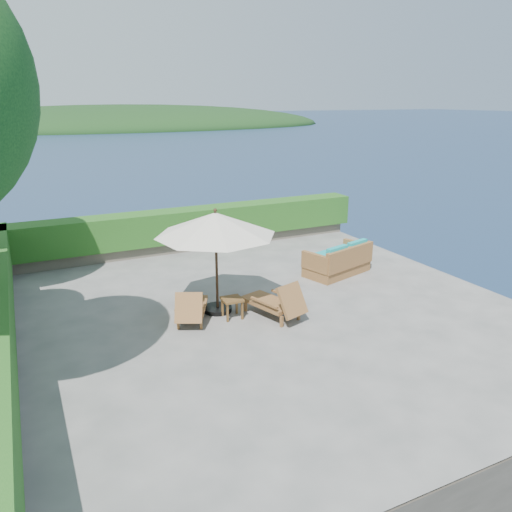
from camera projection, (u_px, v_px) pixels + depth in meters
name	position (u px, v px, depth m)	size (l,w,h in m)	color
ground	(259.00, 311.00, 11.71)	(12.00, 12.00, 0.00)	gray
foundation	(259.00, 370.00, 12.17)	(12.00, 12.00, 3.00)	#524B41
ocean	(259.00, 420.00, 12.61)	(600.00, 600.00, 0.00)	#162A46
offshore_island	(122.00, 127.00, 143.15)	(126.00, 57.60, 12.60)	black
planter_wall_far	(185.00, 244.00, 16.46)	(12.00, 0.60, 0.36)	#696054
hedge_far	(184.00, 225.00, 16.26)	(12.40, 0.90, 1.00)	#194B15
patio_umbrella	(216.00, 225.00, 11.11)	(3.24, 3.24, 2.46)	black
lounge_left	(191.00, 307.00, 11.10)	(1.15, 1.55, 0.83)	brown
lounge_right	(276.00, 302.00, 11.28)	(1.09, 1.70, 0.91)	brown
side_table	(232.00, 302.00, 11.26)	(0.47, 0.47, 0.48)	brown
wicker_loveseat	(339.00, 262.00, 14.10)	(2.14, 1.50, 0.96)	brown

